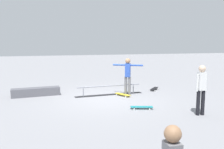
{
  "coord_description": "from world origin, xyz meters",
  "views": [
    {
      "loc": [
        2.37,
        9.83,
        2.47
      ],
      "look_at": [
        -0.29,
        -0.19,
        1.0
      ],
      "focal_mm": 39.27,
      "sensor_mm": 36.0,
      "label": 1
    }
  ],
  "objects_px": {
    "skateboard_main": "(123,94)",
    "loose_skateboard_black": "(154,89)",
    "skater_main": "(128,74)",
    "bystander_white_shirt": "(201,87)",
    "loose_skateboard_teal": "(142,107)",
    "skate_ledge": "(36,92)",
    "grind_rail": "(109,91)"
  },
  "relations": [
    {
      "from": "bystander_white_shirt",
      "to": "skate_ledge",
      "type": "bearing_deg",
      "value": -32.71
    },
    {
      "from": "skateboard_main",
      "to": "grind_rail",
      "type": "bearing_deg",
      "value": 22.58
    },
    {
      "from": "skater_main",
      "to": "loose_skateboard_black",
      "type": "distance_m",
      "value": 2.05
    },
    {
      "from": "loose_skateboard_black",
      "to": "bystander_white_shirt",
      "type": "bearing_deg",
      "value": -141.98
    },
    {
      "from": "skater_main",
      "to": "skateboard_main",
      "type": "xyz_separation_m",
      "value": [
        0.25,
        0.07,
        -0.9
      ]
    },
    {
      "from": "grind_rail",
      "to": "skater_main",
      "type": "bearing_deg",
      "value": 153.72
    },
    {
      "from": "skate_ledge",
      "to": "grind_rail",
      "type": "bearing_deg",
      "value": 168.81
    },
    {
      "from": "skate_ledge",
      "to": "loose_skateboard_teal",
      "type": "xyz_separation_m",
      "value": [
        -3.76,
        3.16,
        -0.11
      ]
    },
    {
      "from": "skateboard_main",
      "to": "bystander_white_shirt",
      "type": "relative_size",
      "value": 0.48
    },
    {
      "from": "skater_main",
      "to": "loose_skateboard_teal",
      "type": "xyz_separation_m",
      "value": [
        0.2,
        2.21,
        -0.9
      ]
    },
    {
      "from": "grind_rail",
      "to": "skateboard_main",
      "type": "height_order",
      "value": "grind_rail"
    },
    {
      "from": "skateboard_main",
      "to": "loose_skateboard_teal",
      "type": "distance_m",
      "value": 2.14
    },
    {
      "from": "grind_rail",
      "to": "skateboard_main",
      "type": "xyz_separation_m",
      "value": [
        -0.52,
        0.39,
        -0.12
      ]
    },
    {
      "from": "bystander_white_shirt",
      "to": "loose_skateboard_teal",
      "type": "distance_m",
      "value": 2.16
    },
    {
      "from": "skate_ledge",
      "to": "skateboard_main",
      "type": "bearing_deg",
      "value": 164.62
    },
    {
      "from": "skater_main",
      "to": "loose_skateboard_teal",
      "type": "distance_m",
      "value": 2.39
    },
    {
      "from": "skateboard_main",
      "to": "loose_skateboard_black",
      "type": "height_order",
      "value": "same"
    },
    {
      "from": "grind_rail",
      "to": "loose_skateboard_black",
      "type": "xyz_separation_m",
      "value": [
        -2.44,
        -0.48,
        -0.12
      ]
    },
    {
      "from": "skater_main",
      "to": "loose_skateboard_black",
      "type": "xyz_separation_m",
      "value": [
        -1.67,
        -0.8,
        -0.9
      ]
    },
    {
      "from": "grind_rail",
      "to": "loose_skateboard_teal",
      "type": "xyz_separation_m",
      "value": [
        -0.57,
        2.53,
        -0.12
      ]
    },
    {
      "from": "skateboard_main",
      "to": "loose_skateboard_black",
      "type": "bearing_deg",
      "value": -96.2
    },
    {
      "from": "skateboard_main",
      "to": "loose_skateboard_black",
      "type": "xyz_separation_m",
      "value": [
        -1.92,
        -0.87,
        0.0
      ]
    },
    {
      "from": "skateboard_main",
      "to": "bystander_white_shirt",
      "type": "height_order",
      "value": "bystander_white_shirt"
    },
    {
      "from": "skateboard_main",
      "to": "loose_skateboard_teal",
      "type": "height_order",
      "value": "same"
    },
    {
      "from": "loose_skateboard_teal",
      "to": "loose_skateboard_black",
      "type": "xyz_separation_m",
      "value": [
        -1.87,
        -3.01,
        0.0
      ]
    },
    {
      "from": "skater_main",
      "to": "skateboard_main",
      "type": "relative_size",
      "value": 2.11
    },
    {
      "from": "skateboard_main",
      "to": "loose_skateboard_black",
      "type": "distance_m",
      "value": 2.1
    },
    {
      "from": "skate_ledge",
      "to": "skater_main",
      "type": "height_order",
      "value": "skater_main"
    },
    {
      "from": "skate_ledge",
      "to": "skater_main",
      "type": "xyz_separation_m",
      "value": [
        -3.97,
        0.95,
        0.79
      ]
    },
    {
      "from": "bystander_white_shirt",
      "to": "loose_skateboard_teal",
      "type": "bearing_deg",
      "value": -29.71
    },
    {
      "from": "skate_ledge",
      "to": "skateboard_main",
      "type": "height_order",
      "value": "skate_ledge"
    },
    {
      "from": "grind_rail",
      "to": "skate_ledge",
      "type": "xyz_separation_m",
      "value": [
        3.2,
        -0.63,
        -0.01
      ]
    }
  ]
}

